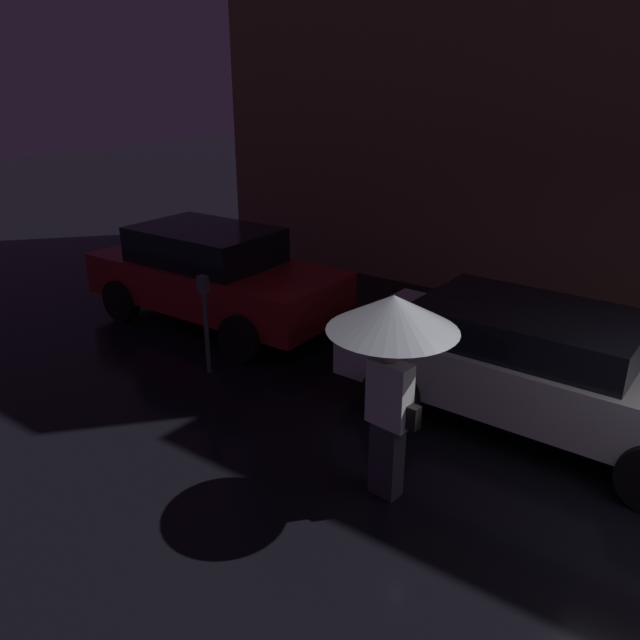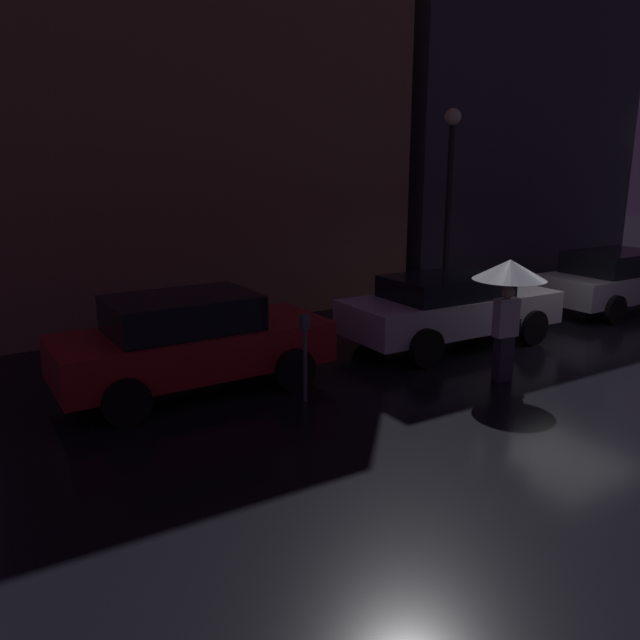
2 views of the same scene
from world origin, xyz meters
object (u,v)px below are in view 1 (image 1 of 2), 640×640
Objects in this scene: parked_car_red at (213,274)px; parking_meter at (205,314)px; parked_car_white at (537,365)px; pedestrian_with_umbrella at (392,334)px.

parking_meter is at bearing -48.68° from parked_car_red.
pedestrian_with_umbrella reaches higher than parked_car_white.
parked_car_red is at bearing 179.04° from parked_car_white.
parked_car_red is 5.02m from pedestrian_with_umbrella.
pedestrian_with_umbrella reaches higher than parking_meter.
parking_meter is (-3.20, 0.86, -0.81)m from pedestrian_with_umbrella.
parked_car_white is 3.29× the size of parking_meter.
pedestrian_with_umbrella is at bearing -27.31° from parked_car_red.
parked_car_red is 5.13m from parked_car_white.
parked_car_red is at bearing 132.04° from parking_meter.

